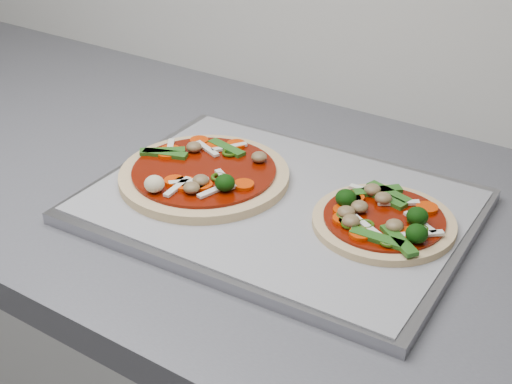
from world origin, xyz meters
The scene contains 6 objects.
base_cabinet centered at (0.00, 1.30, 0.43)m, with size 3.60×0.60×0.86m, color beige.
countertop centered at (0.00, 1.30, 0.88)m, with size 3.60×0.60×0.04m, color slate.
baking_tray centered at (0.38, 1.28, 0.91)m, with size 0.44×0.33×0.01m, color #939297.
parchment centered at (0.38, 1.28, 0.92)m, with size 0.42×0.31×0.00m, color #98989D.
pizza_left centered at (0.28, 1.27, 0.93)m, with size 0.22×0.22×0.04m.
pizza_right centered at (0.51, 1.29, 0.93)m, with size 0.18×0.18×0.03m.
Camera 1 is at (0.76, 0.66, 1.35)m, focal length 50.00 mm.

